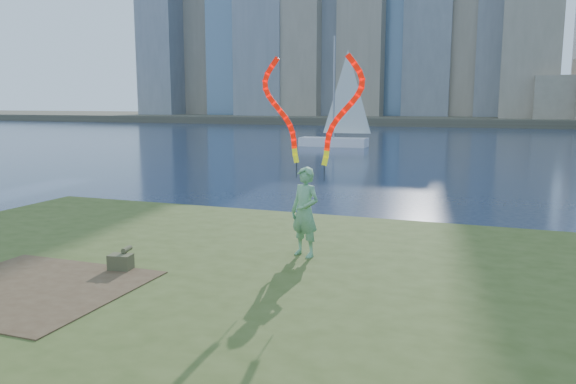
% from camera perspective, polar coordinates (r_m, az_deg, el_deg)
% --- Properties ---
extents(ground, '(320.00, 320.00, 0.00)m').
position_cam_1_polar(ground, '(11.44, -4.79, -9.92)').
color(ground, '#1A2741').
rests_on(ground, ground).
extents(grassy_knoll, '(20.00, 18.00, 0.80)m').
position_cam_1_polar(grassy_knoll, '(9.42, -10.85, -12.13)').
color(grassy_knoll, '#3B4C1B').
rests_on(grassy_knoll, ground).
extents(dirt_patch, '(3.20, 3.00, 0.02)m').
position_cam_1_polar(dirt_patch, '(9.90, -24.84, -8.88)').
color(dirt_patch, '#47331E').
rests_on(dirt_patch, grassy_knoll).
extents(far_shore, '(320.00, 40.00, 1.20)m').
position_cam_1_polar(far_shore, '(104.93, 17.80, 7.04)').
color(far_shore, '#484334').
rests_on(far_shore, ground).
extents(woman_with_ribbons, '(1.94, 0.81, 4.09)m').
position_cam_1_polar(woman_with_ribbons, '(10.61, 1.88, 0.84)').
color(woman_with_ribbons, '#1E7A28').
rests_on(woman_with_ribbons, grassy_knoll).
extents(canvas_bag, '(0.43, 0.49, 0.38)m').
position_cam_1_polar(canvas_bag, '(10.37, -16.59, -6.77)').
color(canvas_bag, '#444B2A').
rests_on(canvas_bag, grassy_knoll).
extents(sailboat, '(5.98, 1.82, 9.09)m').
position_cam_1_polar(sailboat, '(47.23, 5.02, 6.51)').
color(sailboat, white).
rests_on(sailboat, ground).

